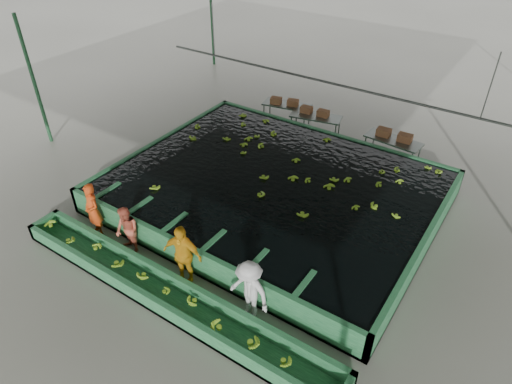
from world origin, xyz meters
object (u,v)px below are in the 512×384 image
Objects in this scene: worker_b at (127,231)px; worker_c at (182,255)px; packing_table_left at (287,114)px; packing_table_mid at (315,126)px; worker_a at (93,210)px; box_stack_mid at (314,114)px; box_stack_right at (394,138)px; packing_table_right at (391,150)px; flotation_tank at (273,191)px; worker_d at (249,291)px; box_stack_left at (284,104)px; sorting_trough at (166,294)px.

worker_c is (2.06, 0.00, 0.17)m from worker_b.
packing_table_mid reaches higher than packing_table_left.
box_stack_mid is at bearing 86.39° from worker_a.
box_stack_right is at bearing 68.48° from worker_a.
packing_table_right is at bearing -68.94° from box_stack_right.
flotation_tank is at bearing 77.46° from worker_b.
worker_d is at bearing -71.69° from packing_table_mid.
worker_d is 9.04m from box_stack_right.
worker_b reaches higher than box_stack_mid.
worker_b is at bearing -96.36° from box_stack_mid.
box_stack_left is at bearing 106.89° from worker_b.
packing_table_mid is 1.00× the size of packing_table_right.
sorting_trough is 9.97m from packing_table_mid.
packing_table_left is 4.85m from box_stack_right.
box_stack_right is (2.26, 9.84, 0.68)m from sorting_trough.
packing_table_mid reaches higher than flotation_tank.
packing_table_left is 0.99× the size of packing_table_mid.
worker_b is at bearing -116.28° from packing_table_right.
box_stack_right is at bearing 64.48° from flotation_tank.
box_stack_mid is at bearing -9.78° from packing_table_left.
packing_table_mid reaches higher than sorting_trough.
worker_d is 9.72m from box_stack_mid.
sorting_trough is at bearing -153.29° from worker_d.
box_stack_mid reaches higher than sorting_trough.
worker_a is 9.51m from packing_table_left.
worker_c is 0.91× the size of packing_table_right.
sorting_trough is 2.26m from worker_d.
flotation_tank is 5.20m from packing_table_right.
worker_d is 1.34× the size of box_stack_right.
worker_c is at bearing -83.57° from box_stack_mid.
worker_a is 1.01× the size of worker_d.
box_stack_mid is at bearing 113.90° from worker_d.
worker_b reaches higher than box_stack_right.
flotation_tank is 5.72m from box_stack_left.
worker_a is at bearing -129.54° from flotation_tank.
packing_table_mid is 1.72× the size of box_stack_mid.
packing_table_right is (4.43, 8.97, -0.30)m from worker_b.
packing_table_right is (2.29, 9.77, 0.22)m from sorting_trough.
packing_table_right is 0.47m from box_stack_right.
box_stack_mid is at bearing -5.91° from box_stack_left.
worker_a is (-3.55, 0.80, 0.63)m from sorting_trough.
worker_b is (-2.14, -4.30, 0.31)m from flotation_tank.
worker_c is 9.70m from box_stack_left.
sorting_trough is at bearing -84.26° from packing_table_mid.
box_stack_left is at bearing 104.50° from sorting_trough.
box_stack_right reaches higher than packing_table_mid.
worker_c is at bearing -104.77° from packing_table_right.
box_stack_mid is (-3.13, 9.20, 0.06)m from worker_d.
sorting_trough is at bearing -1.48° from worker_a.
packing_table_left is 0.98× the size of packing_table_right.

